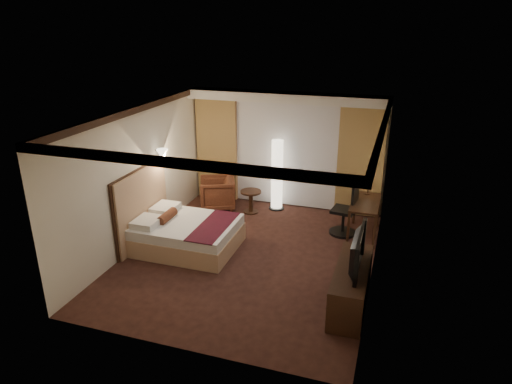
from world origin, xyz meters
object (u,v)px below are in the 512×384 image
(armchair, at_px, (217,192))
(side_table, at_px, (251,202))
(desk, at_px, (364,219))
(television, at_px, (352,248))
(dresser, at_px, (351,286))
(floor_lamp, at_px, (277,175))
(bed, at_px, (188,235))
(office_chair, at_px, (344,208))

(armchair, bearing_deg, side_table, 65.37)
(desk, relative_size, television, 1.04)
(desk, height_order, dresser, desk)
(floor_lamp, bearing_deg, dresser, -57.54)
(bed, distance_m, desk, 3.59)
(floor_lamp, bearing_deg, television, -57.90)
(dresser, bearing_deg, desk, 91.13)
(desk, bearing_deg, office_chair, -173.12)
(bed, relative_size, office_chair, 1.65)
(bed, xyz_separation_m, dresser, (3.25, -0.92, 0.05))
(armchair, distance_m, television, 4.59)
(armchair, height_order, desk, armchair)
(desk, distance_m, office_chair, 0.46)
(bed, height_order, armchair, armchair)
(floor_lamp, bearing_deg, armchair, -164.23)
(side_table, relative_size, desk, 0.45)
(bed, height_order, television, television)
(side_table, height_order, desk, desk)
(bed, bearing_deg, floor_lamp, 65.32)
(floor_lamp, relative_size, office_chair, 1.47)
(bed, bearing_deg, desk, 26.80)
(dresser, bearing_deg, office_chair, 100.60)
(office_chair, distance_m, dresser, 2.54)
(bed, height_order, desk, desk)
(armchair, height_order, dresser, armchair)
(desk, bearing_deg, armchair, 172.71)
(bed, bearing_deg, dresser, -15.75)
(television, bearing_deg, office_chair, 10.03)
(office_chair, bearing_deg, side_table, 176.36)
(office_chair, bearing_deg, armchair, 179.49)
(dresser, relative_size, television, 1.48)
(bed, bearing_deg, office_chair, 29.35)
(floor_lamp, xyz_separation_m, desk, (2.08, -0.82, -0.46))
(armchair, height_order, floor_lamp, floor_lamp)
(office_chair, relative_size, dresser, 0.68)
(armchair, relative_size, side_table, 1.53)
(side_table, height_order, television, television)
(side_table, bearing_deg, armchair, 179.09)
(television, bearing_deg, side_table, 41.48)
(desk, bearing_deg, side_table, 170.66)
(television, bearing_deg, floor_lamp, 32.20)
(armchair, xyz_separation_m, desk, (3.43, -0.44, -0.03))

